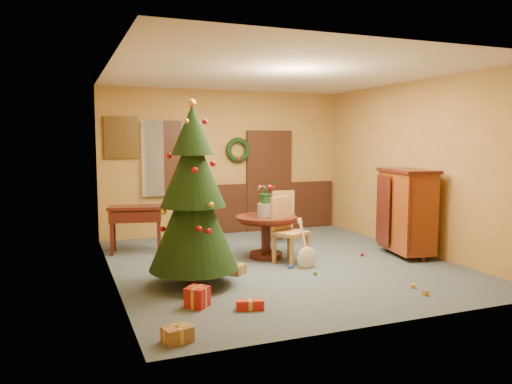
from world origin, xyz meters
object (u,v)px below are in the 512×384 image
dining_table (266,229)px  writing_desk (136,217)px  chair_near (287,228)px  christmas_tree (193,198)px  sideboard (407,210)px

dining_table → writing_desk: (-1.91, 1.16, 0.12)m
dining_table → chair_near: (0.18, -0.40, 0.07)m
dining_table → writing_desk: size_ratio=1.02×
chair_near → writing_desk: 2.60m
dining_table → chair_near: 0.44m
christmas_tree → dining_table: bearing=35.2°
dining_table → chair_near: size_ratio=0.97×
writing_desk → sideboard: bearing=-24.0°
dining_table → christmas_tree: 1.91m
chair_near → sideboard: (2.04, -0.28, 0.22)m
dining_table → christmas_tree: size_ratio=0.41×
chair_near → writing_desk: bearing=143.2°
chair_near → christmas_tree: bearing=-159.0°
dining_table → writing_desk: writing_desk is taller
chair_near → sideboard: size_ratio=0.72×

